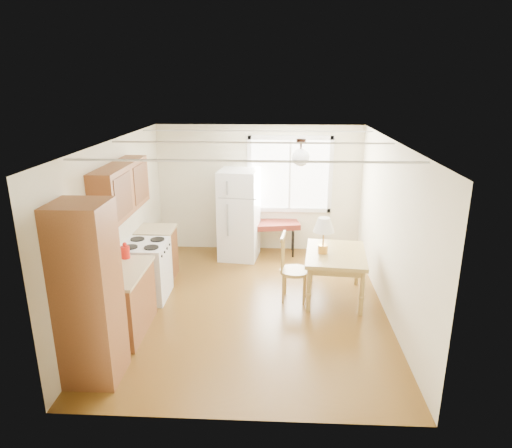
# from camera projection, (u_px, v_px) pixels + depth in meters

# --- Properties ---
(room_shell) EXTENTS (4.60, 5.60, 2.62)m
(room_shell) POSITION_uv_depth(u_px,v_px,m) (252.00, 228.00, 6.65)
(room_shell) COLOR #4F3110
(room_shell) RESTS_ON ground
(kitchen_run) EXTENTS (0.65, 3.40, 2.20)m
(kitchen_run) POSITION_uv_depth(u_px,v_px,m) (124.00, 269.00, 6.25)
(kitchen_run) COLOR brown
(kitchen_run) RESTS_ON ground
(window_unit) EXTENTS (1.64, 0.05, 1.51)m
(window_unit) POSITION_uv_depth(u_px,v_px,m) (290.00, 174.00, 8.88)
(window_unit) COLOR white
(window_unit) RESTS_ON room_shell
(pendant_light) EXTENTS (0.26, 0.26, 0.40)m
(pendant_light) POSITION_uv_depth(u_px,v_px,m) (301.00, 156.00, 6.70)
(pendant_light) COLOR #301C15
(pendant_light) RESTS_ON room_shell
(refrigerator) EXTENTS (0.79, 0.79, 1.72)m
(refrigerator) POSITION_uv_depth(u_px,v_px,m) (239.00, 215.00, 8.67)
(refrigerator) COLOR white
(refrigerator) RESTS_ON ground
(bench) EXTENTS (1.45, 0.73, 0.64)m
(bench) POSITION_uv_depth(u_px,v_px,m) (264.00, 226.00, 8.96)
(bench) COLOR #5E1E16
(bench) RESTS_ON ground
(dining_table) EXTENTS (1.02, 1.29, 0.76)m
(dining_table) POSITION_uv_depth(u_px,v_px,m) (336.00, 259.00, 7.09)
(dining_table) COLOR olive
(dining_table) RESTS_ON ground
(chair) EXTENTS (0.48, 0.47, 1.06)m
(chair) POSITION_uv_depth(u_px,v_px,m) (289.00, 263.00, 7.04)
(chair) COLOR olive
(chair) RESTS_ON ground
(table_lamp) EXTENTS (0.33, 0.33, 0.57)m
(table_lamp) POSITION_uv_depth(u_px,v_px,m) (324.00, 228.00, 6.93)
(table_lamp) COLOR #B7873A
(table_lamp) RESTS_ON dining_table
(coffee_maker) EXTENTS (0.22, 0.26, 0.33)m
(coffee_maker) POSITION_uv_depth(u_px,v_px,m) (106.00, 276.00, 5.58)
(coffee_maker) COLOR black
(coffee_maker) RESTS_ON kitchen_run
(kettle) EXTENTS (0.12, 0.12, 0.24)m
(kettle) POSITION_uv_depth(u_px,v_px,m) (125.00, 252.00, 6.43)
(kettle) COLOR red
(kettle) RESTS_ON kitchen_run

